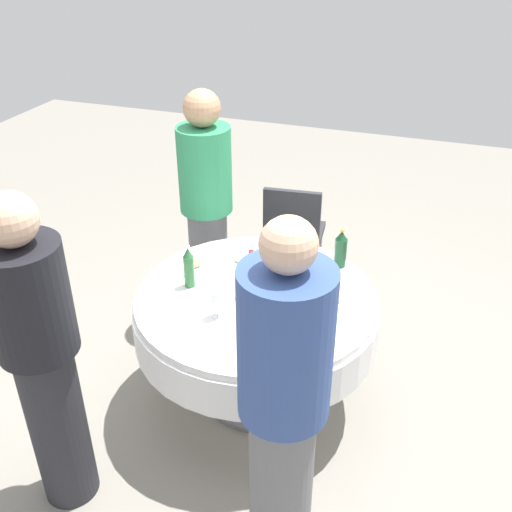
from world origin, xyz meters
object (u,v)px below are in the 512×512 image
object	(u,v)px
person_south	(207,206)
chair_right	(294,230)
person_rear	(42,357)
wine_glass_mid	(268,302)
bottle_brown_east	(252,274)
wine_glass_west	(217,298)
person_east	(283,411)
bottle_dark_green_rear	(341,249)
plate_north	(293,337)
plate_left	(193,266)
dining_table	(256,318)
bottle_green_south	(189,268)
plate_near	(294,294)
plate_front	(243,262)

from	to	relation	value
person_south	chair_right	world-z (taller)	person_south
person_rear	wine_glass_mid	bearing A→B (deg)	-101.51
bottle_brown_east	chair_right	size ratio (longest dim) A/B	0.31
wine_glass_west	person_east	bearing A→B (deg)	-50.64
bottle_dark_green_rear	bottle_brown_east	bearing A→B (deg)	-131.25
plate_north	person_south	size ratio (longest dim) A/B	0.14
wine_glass_mid	plate_north	size ratio (longest dim) A/B	0.66
plate_left	person_south	distance (m)	0.59
bottle_dark_green_rear	person_east	bearing A→B (deg)	-87.23
bottle_dark_green_rear	plate_left	size ratio (longest dim) A/B	1.04
bottle_dark_green_rear	chair_right	xyz separation A→B (m)	(-0.48, 0.74, -0.33)
bottle_brown_east	bottle_dark_green_rear	xyz separation A→B (m)	(0.38, 0.44, -0.01)
bottle_dark_green_rear	plate_north	distance (m)	0.74
person_rear	chair_right	world-z (taller)	person_rear
dining_table	bottle_brown_east	size ratio (longest dim) A/B	4.94
plate_left	person_east	distance (m)	1.36
bottle_green_south	bottle_dark_green_rear	xyz separation A→B (m)	(0.72, 0.47, -0.01)
wine_glass_mid	person_east	distance (m)	0.78
wine_glass_mid	plate_left	world-z (taller)	wine_glass_mid
bottle_brown_east	plate_left	size ratio (longest dim) A/B	1.17
plate_near	plate_front	xyz separation A→B (m)	(-0.37, 0.22, -0.00)
bottle_dark_green_rear	wine_glass_mid	world-z (taller)	bottle_dark_green_rear
person_east	bottle_green_south	bearing A→B (deg)	-72.73
plate_near	chair_right	size ratio (longest dim) A/B	0.24
plate_north	bottle_brown_east	bearing A→B (deg)	136.78
bottle_green_south	person_rear	bearing A→B (deg)	-108.73
bottle_dark_green_rear	wine_glass_mid	distance (m)	0.66
dining_table	plate_left	world-z (taller)	plate_left
person_east	chair_right	distance (m)	2.18
bottle_dark_green_rear	person_rear	size ratio (longest dim) A/B	0.15
plate_near	person_east	bearing A→B (deg)	-76.57
person_rear	plate_front	bearing A→B (deg)	-76.00
bottle_green_south	chair_right	xyz separation A→B (m)	(0.25, 1.21, -0.34)
person_east	plate_left	bearing A→B (deg)	-75.79
plate_near	person_south	distance (m)	1.02
plate_front	person_south	distance (m)	0.60
wine_glass_mid	person_rear	bearing A→B (deg)	-137.87
dining_table	wine_glass_mid	size ratio (longest dim) A/B	8.71
plate_front	dining_table	bearing A→B (deg)	-57.40
wine_glass_mid	plate_near	distance (m)	0.27
person_east	wine_glass_west	bearing A→B (deg)	-75.61
bottle_green_south	wine_glass_west	distance (m)	0.33
wine_glass_mid	person_east	bearing A→B (deg)	-67.78
person_rear	chair_right	xyz separation A→B (m)	(0.54, 2.07, -0.33)
bottle_dark_green_rear	plate_front	bearing A→B (deg)	-163.37
chair_right	plate_left	bearing A→B (deg)	-112.72
person_rear	person_east	bearing A→B (deg)	-143.90
bottle_green_south	wine_glass_west	bearing A→B (deg)	-40.28
bottle_green_south	plate_front	distance (m)	0.38
plate_front	bottle_brown_east	bearing A→B (deg)	-61.05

